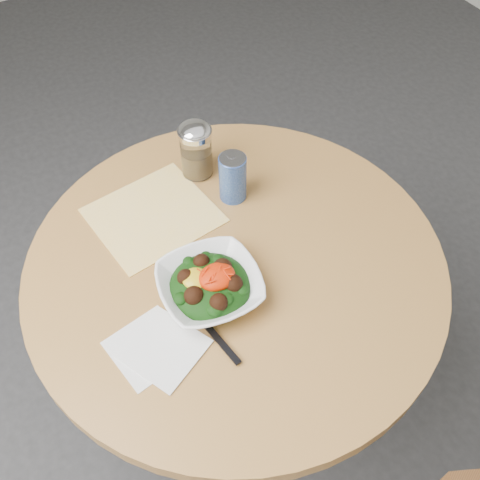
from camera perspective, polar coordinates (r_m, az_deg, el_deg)
The scene contains 8 objects.
ground at distance 1.80m, azimuth -0.32°, elevation -16.50°, with size 6.00×6.00×0.00m, color #2C2C2E.
table at distance 1.31m, azimuth -0.42°, elevation -7.15°, with size 0.90×0.90×0.75m.
cloth_napkin at distance 1.24m, azimuth -9.23°, elevation 2.63°, with size 0.26×0.24×0.00m, color #FFB50D.
paper_napkins at distance 1.04m, azimuth -8.89°, elevation -11.32°, with size 0.19×0.19×0.00m.
salad_bowl at distance 1.07m, azimuth -3.23°, elevation -4.82°, with size 0.22×0.22×0.08m.
fork at distance 1.05m, azimuth -3.56°, elevation -9.06°, with size 0.05×0.19×0.00m.
spice_shaker at distance 1.28m, azimuth -4.71°, elevation 9.53°, with size 0.08×0.08×0.14m.
beverage_can at distance 1.22m, azimuth -0.78°, elevation 6.69°, with size 0.06×0.06×0.12m.
Camera 1 is at (-0.32, -0.62, 1.66)m, focal length 40.00 mm.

